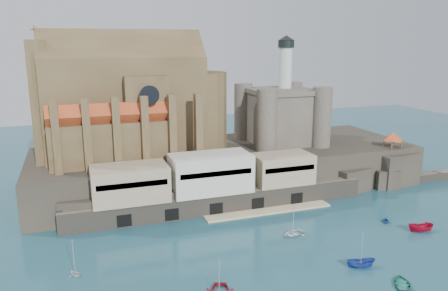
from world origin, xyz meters
name	(u,v)px	position (x,y,z in m)	size (l,w,h in m)	color
ground	(299,247)	(0.00, 0.00, 0.00)	(300.00, 300.00, 0.00)	#194655
promontory	(228,167)	(-0.19, 39.37, 4.92)	(100.00, 36.00, 10.00)	black
quay	(210,185)	(-10.19, 23.07, 6.07)	(70.00, 12.00, 13.05)	#5F584C
church	(133,106)	(-24.13, 41.85, 22.13)	(47.00, 25.93, 30.51)	#4F3E24
castle_keep	(281,113)	(16.08, 41.08, 18.31)	(21.20, 21.20, 29.30)	#4B443B
rock_outcrop	(391,169)	(42.00, 25.84, 4.02)	(14.50, 10.50, 8.70)	black
pavilion	(393,137)	(42.00, 26.00, 12.73)	(6.40, 6.40, 5.40)	#4F3E24
boat_2	(360,267)	(6.11, -10.27, 0.00)	(1.84, 1.89, 4.90)	#1C3895
boat_3	(402,285)	(8.92, -17.17, 0.00)	(3.75, 1.09, 5.24)	#176D4C
boat_4	(75,275)	(-40.00, 3.06, 0.00)	(2.38, 1.45, 2.76)	silver
boat_5	(420,231)	(26.49, -2.16, 0.00)	(2.05, 2.11, 5.46)	#A60722
boat_6	(293,235)	(1.36, 5.10, 0.00)	(3.64, 1.06, 5.10)	silver
boat_7	(385,222)	(23.00, 4.09, 0.00)	(2.39, 1.46, 2.77)	navy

